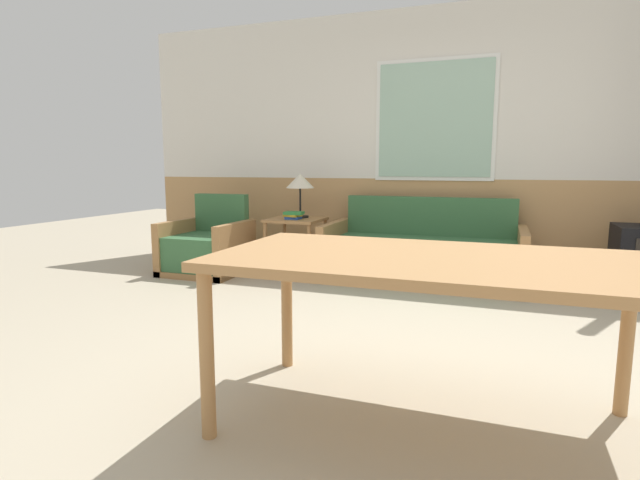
% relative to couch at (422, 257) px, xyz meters
% --- Properties ---
extents(ground_plane, '(16.00, 16.00, 0.00)m').
position_rel_couch_xyz_m(ground_plane, '(0.24, -2.05, -0.24)').
color(ground_plane, '#B2A58C').
extents(wall_back, '(7.20, 0.09, 2.70)m').
position_rel_couch_xyz_m(wall_back, '(0.23, 0.57, 1.12)').
color(wall_back, tan).
rests_on(wall_back, ground_plane).
extents(couch, '(1.86, 0.88, 0.79)m').
position_rel_couch_xyz_m(couch, '(0.00, 0.00, 0.00)').
color(couch, '#9E7042').
rests_on(couch, ground_plane).
extents(armchair, '(0.77, 0.75, 0.80)m').
position_rel_couch_xyz_m(armchair, '(-2.16, -0.37, 0.01)').
color(armchair, '#9E7042').
rests_on(armchair, ground_plane).
extents(side_table, '(0.54, 0.54, 0.57)m').
position_rel_couch_xyz_m(side_table, '(-1.31, -0.01, 0.23)').
color(side_table, '#9E7042').
rests_on(side_table, ground_plane).
extents(table_lamp, '(0.30, 0.30, 0.46)m').
position_rel_couch_xyz_m(table_lamp, '(-1.30, 0.08, 0.69)').
color(table_lamp, black).
rests_on(table_lamp, side_table).
extents(book_stack, '(0.20, 0.17, 0.08)m').
position_rel_couch_xyz_m(book_stack, '(-1.30, -0.10, 0.37)').
color(book_stack, '#234799').
rests_on(book_stack, side_table).
extents(dining_table, '(1.75, 0.92, 0.74)m').
position_rel_couch_xyz_m(dining_table, '(0.42, -2.73, 0.43)').
color(dining_table, '#B27F4C').
rests_on(dining_table, ground_plane).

